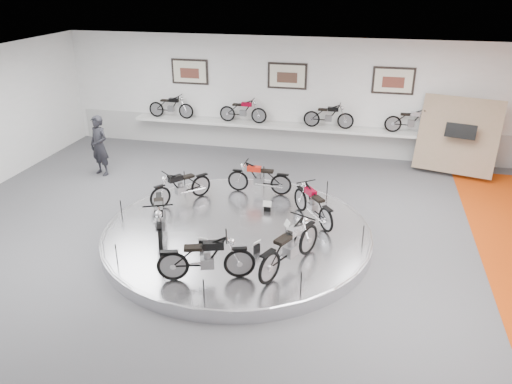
% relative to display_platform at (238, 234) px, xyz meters
% --- Properties ---
extents(floor, '(16.00, 16.00, 0.00)m').
position_rel_display_platform_xyz_m(floor, '(0.00, -0.30, -0.15)').
color(floor, '#4F4F51').
rests_on(floor, ground).
extents(ceiling, '(16.00, 16.00, 0.00)m').
position_rel_display_platform_xyz_m(ceiling, '(0.00, -0.30, 3.85)').
color(ceiling, white).
rests_on(ceiling, wall_back).
extents(wall_back, '(16.00, 0.00, 16.00)m').
position_rel_display_platform_xyz_m(wall_back, '(0.00, 6.70, 1.85)').
color(wall_back, white).
rests_on(wall_back, floor).
extents(dado_band, '(15.68, 0.04, 1.10)m').
position_rel_display_platform_xyz_m(dado_band, '(0.00, 6.68, 0.40)').
color(dado_band, '#BCBCBA').
rests_on(dado_band, floor).
extents(display_platform, '(6.40, 6.40, 0.30)m').
position_rel_display_platform_xyz_m(display_platform, '(0.00, 0.00, 0.00)').
color(display_platform, silver).
rests_on(display_platform, floor).
extents(platform_rim, '(6.40, 6.40, 0.10)m').
position_rel_display_platform_xyz_m(platform_rim, '(0.00, 0.00, 0.12)').
color(platform_rim, '#B2B2BA').
rests_on(platform_rim, display_platform).
extents(shelf, '(11.00, 0.55, 0.10)m').
position_rel_display_platform_xyz_m(shelf, '(0.00, 6.40, 0.85)').
color(shelf, silver).
rests_on(shelf, wall_back).
extents(poster_left, '(1.35, 0.06, 0.88)m').
position_rel_display_platform_xyz_m(poster_left, '(-3.50, 6.66, 2.55)').
color(poster_left, beige).
rests_on(poster_left, wall_back).
extents(poster_center, '(1.35, 0.06, 0.88)m').
position_rel_display_platform_xyz_m(poster_center, '(0.00, 6.66, 2.55)').
color(poster_center, beige).
rests_on(poster_center, wall_back).
extents(poster_right, '(1.35, 0.06, 0.88)m').
position_rel_display_platform_xyz_m(poster_right, '(3.50, 6.66, 2.55)').
color(poster_right, beige).
rests_on(poster_right, wall_back).
extents(display_panel, '(2.56, 1.52, 2.30)m').
position_rel_display_platform_xyz_m(display_panel, '(5.60, 5.80, 1.10)').
color(display_panel, '#917360').
rests_on(display_panel, floor).
extents(shelf_bike_a, '(1.22, 0.43, 0.73)m').
position_rel_display_platform_xyz_m(shelf_bike_a, '(-4.20, 6.40, 1.27)').
color(shelf_bike_a, black).
rests_on(shelf_bike_a, shelf).
extents(shelf_bike_b, '(1.22, 0.43, 0.73)m').
position_rel_display_platform_xyz_m(shelf_bike_b, '(-1.50, 6.40, 1.27)').
color(shelf_bike_b, maroon).
rests_on(shelf_bike_b, shelf).
extents(shelf_bike_c, '(1.22, 0.43, 0.73)m').
position_rel_display_platform_xyz_m(shelf_bike_c, '(1.50, 6.40, 1.27)').
color(shelf_bike_c, black).
rests_on(shelf_bike_c, shelf).
extents(shelf_bike_d, '(1.22, 0.43, 0.73)m').
position_rel_display_platform_xyz_m(shelf_bike_d, '(4.20, 6.40, 1.27)').
color(shelf_bike_d, silver).
rests_on(shelf_bike_d, shelf).
extents(bike_a, '(1.38, 1.58, 0.92)m').
position_rel_display_platform_xyz_m(bike_a, '(1.69, 0.85, 0.61)').
color(bike_a, maroon).
rests_on(bike_a, display_platform).
extents(bike_b, '(1.54, 0.55, 0.90)m').
position_rel_display_platform_xyz_m(bike_b, '(0.04, 2.19, 0.60)').
color(bike_b, red).
rests_on(bike_b, display_platform).
extents(bike_c, '(1.40, 1.55, 0.91)m').
position_rel_display_platform_xyz_m(bike_c, '(-1.85, 1.14, 0.61)').
color(bike_c, black).
rests_on(bike_c, display_platform).
extents(bike_d, '(1.36, 1.99, 1.11)m').
position_rel_display_platform_xyz_m(bike_d, '(-1.57, -0.91, 0.70)').
color(bike_d, black).
rests_on(bike_d, display_platform).
extents(bike_e, '(1.76, 1.06, 0.98)m').
position_rel_display_platform_xyz_m(bike_e, '(-0.05, -2.19, 0.64)').
color(bike_e, black).
rests_on(bike_e, display_platform).
extents(bike_f, '(1.32, 1.88, 1.05)m').
position_rel_display_platform_xyz_m(bike_f, '(1.50, -1.41, 0.67)').
color(bike_f, silver).
rests_on(bike_f, display_platform).
extents(visitor, '(0.82, 0.68, 1.91)m').
position_rel_display_platform_xyz_m(visitor, '(-5.32, 3.16, 0.81)').
color(visitor, black).
rests_on(visitor, floor).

